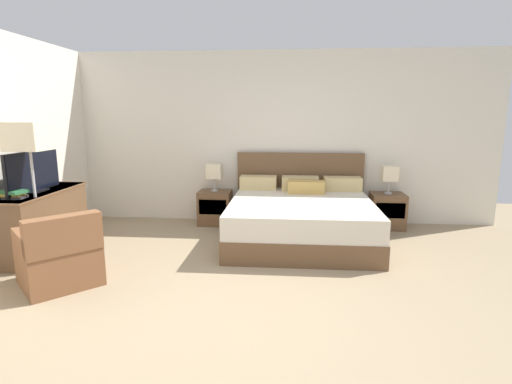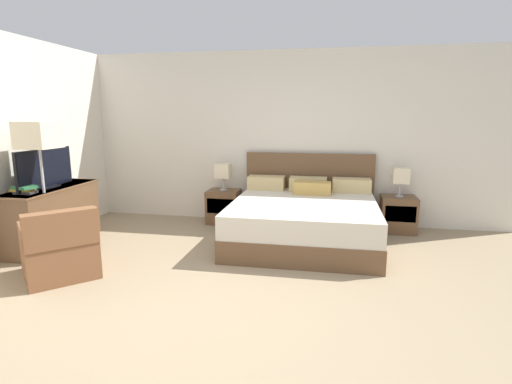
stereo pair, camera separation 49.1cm
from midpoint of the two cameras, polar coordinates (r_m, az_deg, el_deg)
ground_plane at (r=3.50m, az=-6.21°, el=-17.97°), size 9.68×9.68×0.00m
wall_back at (r=6.29m, az=-0.76°, el=7.70°), size 7.09×0.06×2.65m
bed at (r=5.43m, az=3.86°, el=-3.70°), size 1.95×1.99×1.11m
nightstand_left at (r=6.28m, az=-8.10°, el=-2.22°), size 0.49×0.41×0.52m
nightstand_right at (r=6.25m, az=16.11°, el=-2.62°), size 0.49×0.41×0.52m
table_lamp_left at (r=6.18m, az=-8.24°, el=2.87°), size 0.22×0.22×0.42m
table_lamp_right at (r=6.14m, az=16.39°, el=2.49°), size 0.22×0.22×0.42m
dresser at (r=5.70m, az=-30.60°, el=-3.62°), size 0.50×1.40×0.78m
tv at (r=5.55m, az=-31.49°, el=2.40°), size 0.18×0.97×0.49m
book_red_cover at (r=5.28m, az=-33.53°, el=-0.64°), size 0.23×0.17×0.03m
book_blue_cover at (r=5.29m, az=-33.88°, el=-0.32°), size 0.25×0.16×0.03m
book_small_top at (r=5.27m, az=-33.63°, el=0.01°), size 0.29×0.25×0.03m
armchair_by_window at (r=4.58m, az=-29.08°, el=-8.28°), size 0.97×0.97×0.76m
floor_lamp at (r=5.16m, az=-32.10°, el=5.93°), size 0.39×0.39×1.61m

